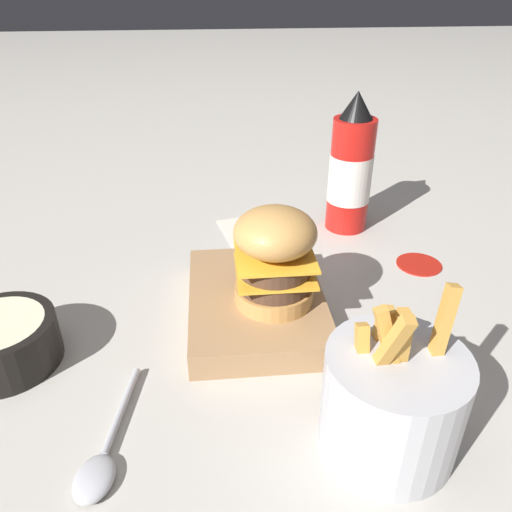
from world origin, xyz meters
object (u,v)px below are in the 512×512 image
at_px(burger, 275,256).
at_px(ketchup_bottle, 351,171).
at_px(spoon, 100,463).
at_px(fries_basket, 391,400).
at_px(serving_board, 256,303).
at_px(side_bowl, 2,341).

bearing_deg(burger, ketchup_bottle, 147.93).
bearing_deg(spoon, burger, 147.13).
relative_size(ketchup_bottle, fries_basket, 1.35).
bearing_deg(fries_basket, spoon, -89.18).
xyz_separation_m(ketchup_bottle, spoon, (0.42, -0.32, -0.09)).
bearing_deg(fries_basket, ketchup_bottle, 170.39).
height_order(burger, ketchup_bottle, ketchup_bottle).
height_order(burger, spoon, burger).
relative_size(serving_board, burger, 1.87).
height_order(serving_board, ketchup_bottle, ketchup_bottle).
distance_m(serving_board, fries_basket, 0.22).
bearing_deg(serving_board, fries_basket, 25.76).
bearing_deg(ketchup_bottle, burger, -32.07).
bearing_deg(serving_board, side_bowl, -78.11).
distance_m(burger, ketchup_bottle, 0.28).
xyz_separation_m(serving_board, burger, (0.02, 0.02, 0.07)).
bearing_deg(ketchup_bottle, serving_board, -37.31).
bearing_deg(fries_basket, side_bowl, -110.88).
xyz_separation_m(serving_board, ketchup_bottle, (-0.22, 0.17, 0.08)).
relative_size(burger, side_bowl, 1.00).
relative_size(serving_board, fries_basket, 1.36).
xyz_separation_m(serving_board, fries_basket, (0.20, 0.10, 0.04)).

